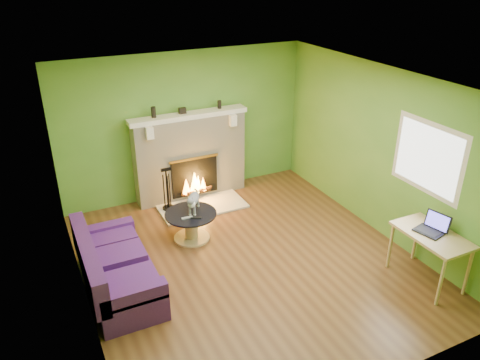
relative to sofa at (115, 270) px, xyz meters
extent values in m
plane|color=brown|center=(1.86, -0.19, -0.31)|extent=(5.00, 5.00, 0.00)
plane|color=white|center=(1.86, -0.19, 2.29)|extent=(5.00, 5.00, 0.00)
plane|color=#4B862B|center=(1.86, 2.31, 0.99)|extent=(5.00, 0.00, 5.00)
plane|color=#4B862B|center=(1.86, -2.69, 0.99)|extent=(5.00, 0.00, 5.00)
plane|color=#4B862B|center=(-0.39, -0.19, 0.99)|extent=(0.00, 5.00, 5.00)
plane|color=#4B862B|center=(4.11, -0.19, 0.99)|extent=(0.00, 5.00, 5.00)
plane|color=silver|center=(4.10, -1.09, 1.24)|extent=(0.00, 1.20, 1.20)
plane|color=white|center=(4.09, -1.09, 1.24)|extent=(0.00, 1.06, 1.06)
cube|color=beige|center=(1.86, 2.14, 0.44)|extent=(2.00, 0.35, 1.50)
cube|color=black|center=(1.86, 1.95, 0.13)|extent=(0.85, 0.03, 0.68)
cube|color=gold|center=(1.86, 1.94, 0.49)|extent=(0.91, 0.02, 0.04)
cylinder|color=black|center=(1.86, 1.91, -0.15)|extent=(0.55, 0.07, 0.07)
cube|color=white|center=(1.86, 2.11, 1.23)|extent=(2.10, 0.28, 0.08)
cube|color=white|center=(1.11, 1.92, 1.09)|extent=(0.12, 0.10, 0.20)
cube|color=white|center=(2.61, 1.92, 1.09)|extent=(0.12, 0.10, 0.20)
cube|color=beige|center=(1.86, 1.61, -0.29)|extent=(1.50, 0.75, 0.03)
cube|color=white|center=(1.86, 2.11, 1.23)|extent=(2.10, 0.28, 0.08)
cube|color=#48195F|center=(0.06, -0.01, -0.11)|extent=(0.80, 1.76, 0.40)
cube|color=#48195F|center=(-0.30, -0.01, 0.24)|extent=(0.18, 1.76, 0.50)
cube|color=#48195F|center=(0.06, -0.80, 0.15)|extent=(0.80, 0.18, 0.20)
cube|color=#48195F|center=(0.06, 0.78, 0.15)|extent=(0.80, 0.18, 0.20)
cube|color=#48195F|center=(0.11, -0.50, 0.15)|extent=(0.63, 0.47, 0.11)
cube|color=#48195F|center=(0.11, 0.08, 0.15)|extent=(0.63, 0.47, 0.11)
cube|color=#48195F|center=(0.11, 0.58, 0.15)|extent=(0.63, 0.47, 0.11)
cylinder|color=tan|center=(1.33, 0.73, -0.29)|extent=(0.56, 0.56, 0.03)
cylinder|color=tan|center=(1.33, 0.73, -0.08)|extent=(0.20, 0.20, 0.39)
cylinder|color=black|center=(1.33, 0.73, 0.13)|extent=(0.80, 0.80, 0.02)
cube|color=tan|center=(3.81, -1.64, 0.41)|extent=(0.58, 0.99, 0.04)
cylinder|color=tan|center=(3.57, -2.08, 0.04)|extent=(0.04, 0.04, 0.70)
cylinder|color=tan|center=(4.05, -2.08, 0.04)|extent=(0.04, 0.04, 0.70)
cylinder|color=tan|center=(3.57, -1.19, 0.04)|extent=(0.04, 0.04, 0.70)
cylinder|color=tan|center=(4.05, -1.19, 0.04)|extent=(0.04, 0.04, 0.70)
cube|color=#98989B|center=(1.23, 0.61, 0.15)|extent=(0.17, 0.05, 0.02)
cube|color=black|center=(1.35, 0.55, 0.15)|extent=(0.16, 0.12, 0.02)
cylinder|color=black|center=(1.26, 2.14, 1.36)|extent=(0.08, 0.08, 0.18)
cylinder|color=black|center=(2.45, 2.14, 1.34)|extent=(0.07, 0.07, 0.14)
cube|color=black|center=(1.76, 2.14, 1.32)|extent=(0.12, 0.08, 0.10)
camera|label=1|loc=(-0.71, -5.20, 3.68)|focal=35.00mm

